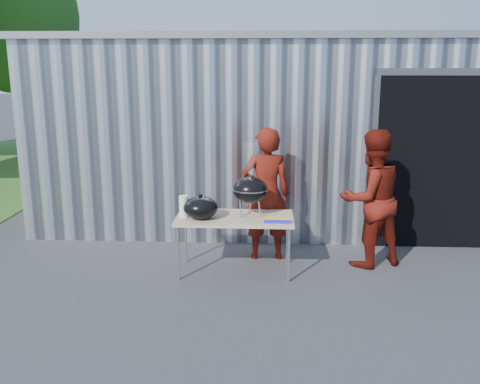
# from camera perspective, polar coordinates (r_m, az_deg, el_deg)

# --- Properties ---
(ground) EXTENTS (80.00, 80.00, 0.00)m
(ground) POSITION_cam_1_polar(r_m,az_deg,el_deg) (6.60, -1.96, -10.28)
(ground) COLOR #313134
(building) EXTENTS (8.20, 6.20, 3.10)m
(building) POSITION_cam_1_polar(r_m,az_deg,el_deg) (10.66, 5.03, 7.49)
(building) COLOR silver
(building) RESTS_ON ground
(tree_far) EXTENTS (3.58, 3.58, 5.92)m
(tree_far) POSITION_cam_1_polar(r_m,az_deg,el_deg) (16.61, -23.14, 16.69)
(tree_far) COLOR #442D19
(tree_far) RESTS_ON ground
(folding_table) EXTENTS (1.50, 0.75, 0.75)m
(folding_table) POSITION_cam_1_polar(r_m,az_deg,el_deg) (6.87, -0.57, -2.97)
(folding_table) COLOR tan
(folding_table) RESTS_ON ground
(kettle_grill) EXTENTS (0.46, 0.46, 0.94)m
(kettle_grill) POSITION_cam_1_polar(r_m,az_deg,el_deg) (6.80, 1.10, 0.84)
(kettle_grill) COLOR black
(kettle_grill) RESTS_ON folding_table
(grill_lid) EXTENTS (0.44, 0.44, 0.32)m
(grill_lid) POSITION_cam_1_polar(r_m,az_deg,el_deg) (6.76, -4.22, -1.66)
(grill_lid) COLOR black
(grill_lid) RESTS_ON folding_table
(paper_towels) EXTENTS (0.12, 0.12, 0.28)m
(paper_towels) POSITION_cam_1_polar(r_m,az_deg,el_deg) (6.84, -6.02, -1.55)
(paper_towels) COLOR white
(paper_towels) RESTS_ON folding_table
(white_tub) EXTENTS (0.20, 0.15, 0.10)m
(white_tub) POSITION_cam_1_polar(r_m,az_deg,el_deg) (7.06, -4.95, -1.80)
(white_tub) COLOR white
(white_tub) RESTS_ON folding_table
(foil_box) EXTENTS (0.32, 0.06, 0.06)m
(foil_box) POSITION_cam_1_polar(r_m,az_deg,el_deg) (6.60, 3.97, -3.06)
(foil_box) COLOR #1D21BD
(foil_box) RESTS_ON folding_table
(person_cook) EXTENTS (0.70, 0.49, 1.84)m
(person_cook) POSITION_cam_1_polar(r_m,az_deg,el_deg) (7.33, 2.80, -0.22)
(person_cook) COLOR #5C130B
(person_cook) RESTS_ON ground
(person_bystander) EXTENTS (1.10, 0.99, 1.84)m
(person_bystander) POSITION_cam_1_polar(r_m,az_deg,el_deg) (7.28, 13.78, -0.69)
(person_bystander) COLOR #5C130B
(person_bystander) RESTS_ON ground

